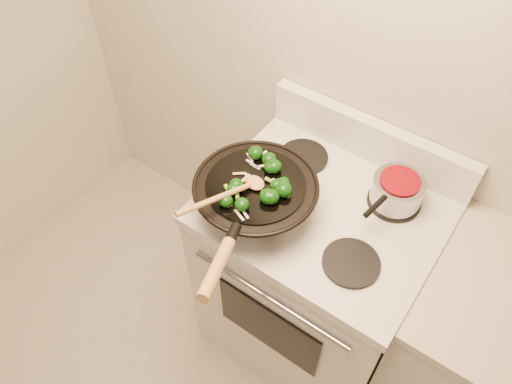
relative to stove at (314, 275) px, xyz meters
The scene contains 5 objects.
stove is the anchor object (origin of this frame).
wok 0.58m from the stove, 138.49° to the right, with size 0.40×0.65×0.22m.
stirfry 0.64m from the stove, 137.22° to the right, with size 0.22×0.28×0.05m.
wooden_spoon 0.69m from the stove, 130.66° to the right, with size 0.13×0.31×0.08m.
saucepan 0.56m from the stove, 38.94° to the left, with size 0.17×0.28×0.10m.
Camera 1 is at (0.16, 0.18, 2.23)m, focal length 35.00 mm.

